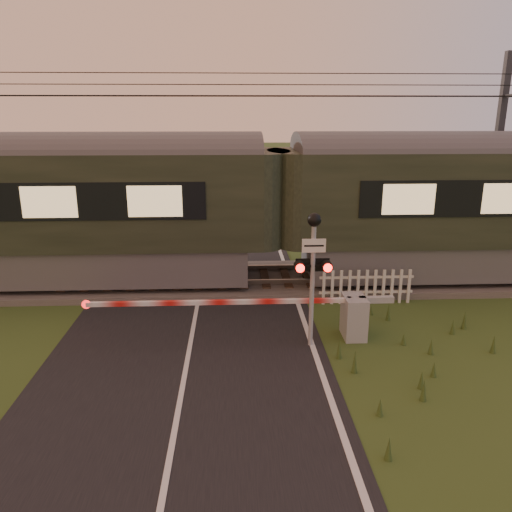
{
  "coord_description": "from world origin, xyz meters",
  "views": [
    {
      "loc": [
        1.02,
        -8.08,
        5.07
      ],
      "look_at": [
        1.53,
        3.2,
        1.8
      ],
      "focal_mm": 35.0,
      "sensor_mm": 36.0,
      "label": 1
    }
  ],
  "objects_px": {
    "train": "(278,206)",
    "catenary_mast": "(497,156)",
    "crossing_signal": "(313,257)",
    "picket_fence": "(366,287)",
    "boom_gate": "(337,314)"
  },
  "relations": [
    {
      "from": "train",
      "to": "catenary_mast",
      "type": "height_order",
      "value": "catenary_mast"
    },
    {
      "from": "train",
      "to": "crossing_signal",
      "type": "relative_size",
      "value": 14.84
    },
    {
      "from": "train",
      "to": "crossing_signal",
      "type": "distance_m",
      "value": 4.42
    },
    {
      "from": "train",
      "to": "picket_fence",
      "type": "distance_m",
      "value": 3.52
    },
    {
      "from": "crossing_signal",
      "to": "catenary_mast",
      "type": "relative_size",
      "value": 0.44
    },
    {
      "from": "crossing_signal",
      "to": "picket_fence",
      "type": "distance_m",
      "value": 3.53
    },
    {
      "from": "boom_gate",
      "to": "crossing_signal",
      "type": "xyz_separation_m",
      "value": [
        -0.67,
        -0.43,
        1.53
      ]
    },
    {
      "from": "crossing_signal",
      "to": "picket_fence",
      "type": "bearing_deg",
      "value": 52.65
    },
    {
      "from": "picket_fence",
      "to": "catenary_mast",
      "type": "distance_m",
      "value": 7.46
    },
    {
      "from": "train",
      "to": "picket_fence",
      "type": "xyz_separation_m",
      "value": [
        2.28,
        -1.89,
        -1.9
      ]
    },
    {
      "from": "train",
      "to": "picket_fence",
      "type": "height_order",
      "value": "train"
    },
    {
      "from": "boom_gate",
      "to": "picket_fence",
      "type": "xyz_separation_m",
      "value": [
        1.24,
        2.07,
        -0.08
      ]
    },
    {
      "from": "train",
      "to": "catenary_mast",
      "type": "xyz_separation_m",
      "value": [
        7.66,
        2.23,
        1.24
      ]
    },
    {
      "from": "picket_fence",
      "to": "crossing_signal",
      "type": "bearing_deg",
      "value": -127.35
    },
    {
      "from": "crossing_signal",
      "to": "train",
      "type": "bearing_deg",
      "value": 94.87
    }
  ]
}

